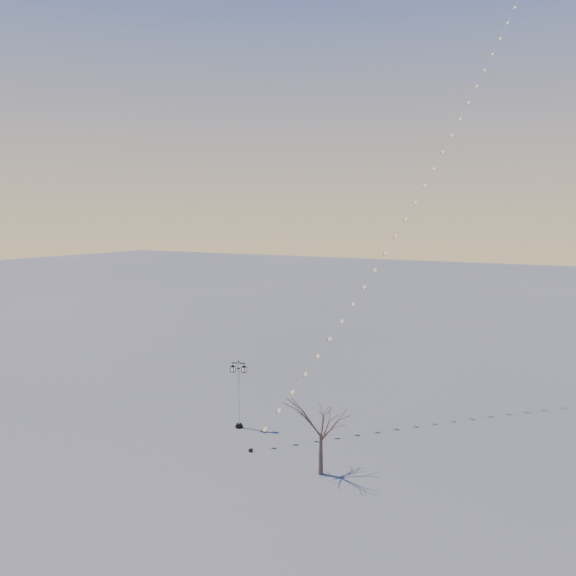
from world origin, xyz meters
The scene contains 4 objects.
ground centered at (0.00, 0.00, 0.00)m, with size 300.00×300.00×0.00m, color #5F6061.
street_lamp centered at (-0.33, 2.63, 2.44)m, with size 1.07×0.65×4.41m.
bare_tree centered at (7.25, -0.83, 2.84)m, with size 2.47×2.47×4.09m.
kite_train centered at (8.07, 15.92, 19.77)m, with size 11.86×32.89×39.75m.
Camera 1 is at (19.98, -26.63, 13.43)m, focal length 35.73 mm.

